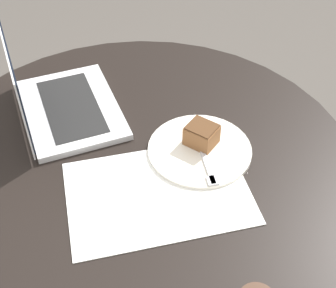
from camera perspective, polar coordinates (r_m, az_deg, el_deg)
dining_table at (r=1.27m, az=-3.61°, el=-6.62°), size 1.11×1.11×0.76m
paper_document at (r=1.08m, az=-1.22°, el=-5.94°), size 0.47×0.37×0.00m
plate at (r=1.17m, az=3.87°, el=-0.73°), size 0.26×0.26×0.01m
cake_slice at (r=1.17m, az=4.12°, el=1.14°), size 0.10×0.09×0.06m
fork at (r=1.13m, az=4.76°, el=-2.47°), size 0.05×0.17×0.00m
laptop at (r=1.29m, az=-13.31°, el=4.98°), size 0.35×0.41×0.24m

